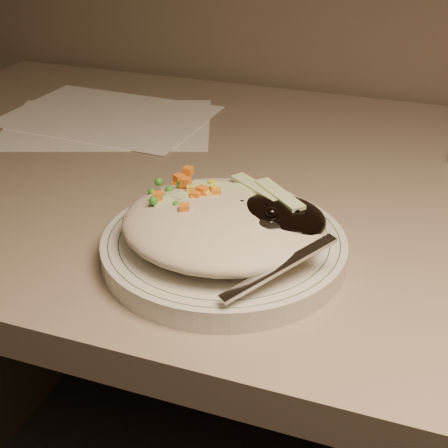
% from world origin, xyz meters
% --- Properties ---
extents(desk, '(1.40, 0.70, 0.74)m').
position_xyz_m(desk, '(0.00, 1.38, 0.54)').
color(desk, gray).
rests_on(desk, ground).
extents(plate, '(0.24, 0.24, 0.02)m').
position_xyz_m(plate, '(-0.08, 1.19, 0.75)').
color(plate, silver).
rests_on(plate, desk).
extents(plate_rim, '(0.22, 0.22, 0.00)m').
position_xyz_m(plate_rim, '(-0.08, 1.19, 0.76)').
color(plate_rim, '#144723').
rests_on(plate_rim, plate).
extents(meal, '(0.21, 0.19, 0.05)m').
position_xyz_m(meal, '(-0.08, 1.19, 0.78)').
color(meal, beige).
rests_on(meal, plate).
extents(papers, '(0.35, 0.30, 0.00)m').
position_xyz_m(papers, '(-0.38, 1.49, 0.74)').
color(papers, white).
rests_on(papers, desk).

